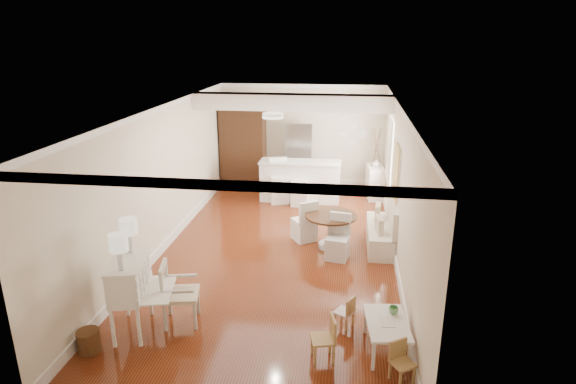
% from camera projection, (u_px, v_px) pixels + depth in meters
% --- Properties ---
extents(room, '(9.00, 9.04, 2.82)m').
position_uv_depth(room, '(282.00, 149.00, 9.17)').
color(room, maroon).
rests_on(room, ground).
extents(secretary_bureau, '(1.03, 1.04, 1.11)m').
position_uv_depth(secretary_bureau, '(131.00, 296.00, 6.77)').
color(secretary_bureau, white).
rests_on(secretary_bureau, ground).
extents(gustavian_armchair, '(0.65, 0.65, 0.95)m').
position_uv_depth(gustavian_armchair, '(181.00, 293.00, 7.00)').
color(gustavian_armchair, beige).
rests_on(gustavian_armchair, ground).
extents(wicker_basket, '(0.39, 0.39, 0.30)m').
position_uv_depth(wicker_basket, '(89.00, 341.00, 6.44)').
color(wicker_basket, '#54331A').
rests_on(wicker_basket, ground).
extents(kids_table, '(0.62, 0.94, 0.45)m').
position_uv_depth(kids_table, '(386.00, 336.00, 6.42)').
color(kids_table, white).
rests_on(kids_table, ground).
extents(kids_chair_a, '(0.37, 0.37, 0.63)m').
position_uv_depth(kids_chair_a, '(323.00, 338.00, 6.22)').
color(kids_chair_a, tan).
rests_on(kids_chair_a, ground).
extents(kids_chair_b, '(0.34, 0.34, 0.51)m').
position_uv_depth(kids_chair_b, '(344.00, 311.00, 6.94)').
color(kids_chair_b, tan).
rests_on(kids_chair_b, ground).
extents(kids_chair_c, '(0.35, 0.35, 0.53)m').
position_uv_depth(kids_chair_c, '(403.00, 363.00, 5.84)').
color(kids_chair_c, '#AC854E').
rests_on(kids_chair_c, ground).
extents(banquette, '(0.52, 1.60, 0.98)m').
position_uv_depth(banquette, '(381.00, 223.00, 9.56)').
color(banquette, silver).
rests_on(banquette, ground).
extents(dining_table, '(1.27, 1.27, 0.70)m').
position_uv_depth(dining_table, '(331.00, 231.00, 9.53)').
color(dining_table, '#432715').
rests_on(dining_table, ground).
extents(slip_chair_near, '(0.48, 0.49, 0.86)m').
position_uv_depth(slip_chair_near, '(338.00, 237.00, 9.04)').
color(slip_chair_near, silver).
rests_on(slip_chair_near, ground).
extents(slip_chair_far, '(0.59, 0.60, 0.88)m').
position_uv_depth(slip_chair_far, '(304.00, 220.00, 9.87)').
color(slip_chair_far, white).
rests_on(slip_chair_far, ground).
extents(breakfast_counter, '(2.05, 0.65, 1.03)m').
position_uv_depth(breakfast_counter, '(300.00, 181.00, 12.23)').
color(breakfast_counter, white).
rests_on(breakfast_counter, ground).
extents(bar_stool_left, '(0.56, 0.56, 1.13)m').
position_uv_depth(bar_stool_left, '(279.00, 181.00, 12.07)').
color(bar_stool_left, white).
rests_on(bar_stool_left, ground).
extents(bar_stool_right, '(0.41, 0.41, 1.02)m').
position_uv_depth(bar_stool_right, '(300.00, 185.00, 11.88)').
color(bar_stool_right, white).
rests_on(bar_stool_right, ground).
extents(pantry_cabinet, '(1.20, 0.60, 2.30)m').
position_uv_depth(pantry_cabinet, '(243.00, 145.00, 13.26)').
color(pantry_cabinet, '#381E11').
rests_on(pantry_cabinet, ground).
extents(fridge, '(0.75, 0.65, 1.80)m').
position_uv_depth(fridge, '(312.00, 157.00, 13.08)').
color(fridge, silver).
rests_on(fridge, ground).
extents(sideboard, '(0.47, 0.91, 0.84)m').
position_uv_depth(sideboard, '(375.00, 182.00, 12.49)').
color(sideboard, white).
rests_on(sideboard, ground).
extents(pencil_cup, '(0.14, 0.14, 0.10)m').
position_uv_depth(pencil_cup, '(393.00, 310.00, 6.53)').
color(pencil_cup, '#5DA160').
rests_on(pencil_cup, kids_table).
extents(branch_vase, '(0.24, 0.24, 0.19)m').
position_uv_depth(branch_vase, '(376.00, 163.00, 12.30)').
color(branch_vase, white).
rests_on(branch_vase, sideboard).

